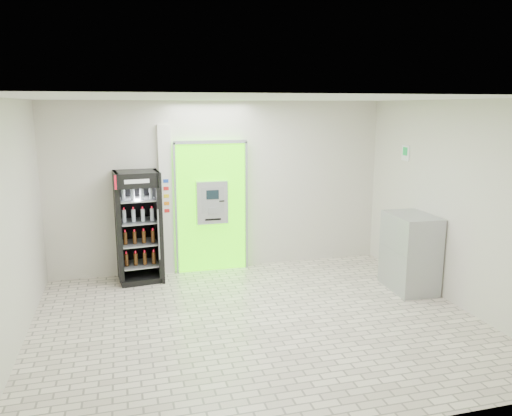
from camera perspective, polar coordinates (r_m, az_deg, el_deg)
name	(u,v)px	position (r m, az deg, el deg)	size (l,w,h in m)	color
ground	(258,322)	(7.00, 0.25, -12.94)	(6.00, 6.00, 0.00)	beige
room_shell	(258,190)	(6.46, 0.26, 2.10)	(6.00, 6.00, 6.00)	beige
atm_assembly	(211,206)	(8.85, -5.13, 0.24)	(1.30, 0.24, 2.33)	#41E802
pillar	(166,201)	(8.77, -10.22, 0.85)	(0.22, 0.11, 2.60)	silver
beverage_cooler	(139,229)	(8.57, -13.27, -2.31)	(0.76, 0.71, 1.86)	black
steel_cabinet	(410,252)	(8.36, 17.19, -4.86)	(0.66, 0.95, 1.23)	#9B9DA2
exit_sign	(406,153)	(8.91, 16.72, 6.05)	(0.02, 0.22, 0.26)	white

